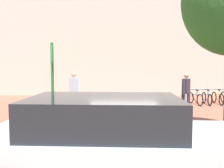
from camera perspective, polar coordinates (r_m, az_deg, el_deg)
ground_plane at (r=9.18m, az=2.75°, el=-8.64°), size 60.00×60.00×0.00m
building_facade at (r=17.83m, az=1.65°, el=13.83°), size 28.00×1.20×10.00m
planter_strip at (r=7.22m, az=-3.82°, el=-11.59°), size 7.00×1.10×0.16m
parking_sign_post at (r=7.13m, az=-13.12°, el=1.51°), size 0.13×0.35×2.65m
bike_at_sign at (r=7.56m, az=-13.05°, el=-8.87°), size 1.56×0.74×0.86m
bike_rack_cluster at (r=14.58m, az=23.56°, el=-2.78°), size 3.74×1.89×0.83m
bollard_steel at (r=12.45m, az=16.12°, el=-3.26°), size 0.16×0.16×0.90m
person_suited_dark at (r=11.21m, az=16.14°, el=-1.35°), size 0.42×0.52×1.72m
person_casual_tan at (r=11.52m, az=-8.48°, el=-1.07°), size 0.51×0.43×1.72m
car_white_hatch at (r=4.28m, az=0.27°, el=-13.43°), size 4.37×2.17×1.54m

